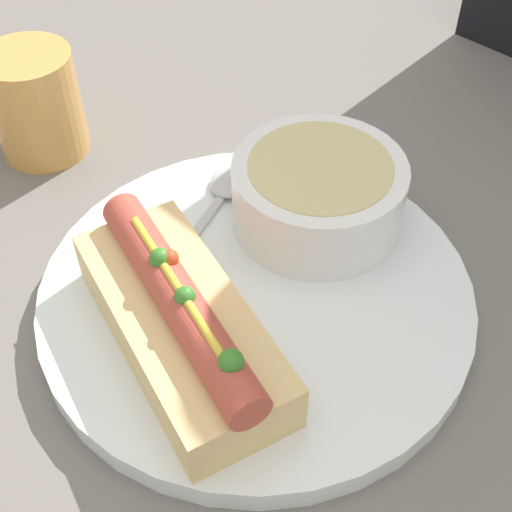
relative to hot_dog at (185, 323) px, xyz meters
name	(u,v)px	position (x,y,z in m)	size (l,w,h in m)	color
ground_plane	(256,305)	(0.00, 0.06, -0.04)	(4.00, 4.00, 0.00)	slate
dinner_plate	(256,297)	(0.00, 0.06, -0.03)	(0.29, 0.29, 0.02)	white
hot_dog	(185,323)	(0.00, 0.00, 0.00)	(0.18, 0.12, 0.06)	#E5C17F
soup_bowl	(318,191)	(-0.02, 0.14, 0.00)	(0.12, 0.12, 0.05)	white
spoon	(222,195)	(-0.08, 0.11, -0.02)	(0.08, 0.17, 0.01)	#B7B7BC
drinking_glass	(33,105)	(-0.25, 0.06, 0.00)	(0.07, 0.07, 0.09)	#D8994C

